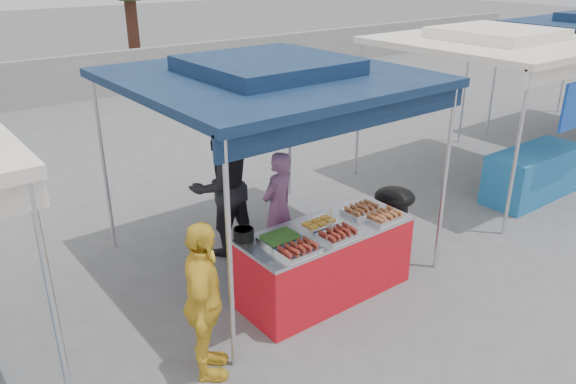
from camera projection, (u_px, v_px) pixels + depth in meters
ground_plane at (319, 289)px, 6.62m from camera, size 80.00×80.00×0.00m
back_wall at (41, 83)px, 14.40m from camera, size 40.00×0.25×1.20m
main_canopy at (268, 76)px, 6.40m from camera, size 3.20×3.20×2.57m
neighbor_stall_right at (512, 93)px, 8.94m from camera, size 3.20×3.20×2.57m
vendor_table at (326, 262)px, 6.38m from camera, size 2.00×0.80×0.85m
food_tray_fl at (298, 250)px, 5.69m from camera, size 0.42×0.30×0.07m
food_tray_fm at (339, 234)px, 6.00m from camera, size 0.42×0.30×0.07m
food_tray_fr at (384, 217)px, 6.41m from camera, size 0.42×0.30×0.07m
food_tray_bl at (280, 238)px, 5.92m from camera, size 0.42×0.30×0.07m
food_tray_bm at (319, 224)px, 6.24m from camera, size 0.42×0.30×0.07m
food_tray_br at (361, 210)px, 6.58m from camera, size 0.42×0.30×0.07m
cooking_pot at (244, 234)px, 5.94m from camera, size 0.22×0.22×0.13m
skewer_cup at (331, 229)px, 6.08m from camera, size 0.09×0.09×0.11m
wok_burner at (393, 214)px, 7.33m from camera, size 0.53×0.53×0.89m
crate_left at (256, 274)px, 6.64m from camera, size 0.54×0.38×0.32m
crate_right at (304, 255)px, 7.10m from camera, size 0.46×0.32×0.27m
crate_stacked at (304, 236)px, 7.00m from camera, size 0.43×0.30×0.26m
vendor_woman at (278, 207)px, 7.01m from camera, size 0.61×0.48×1.46m
helper_man at (221, 186)px, 7.16m from camera, size 0.95×0.77×1.84m
customer_person at (204, 303)px, 5.00m from camera, size 0.81×0.98×1.57m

